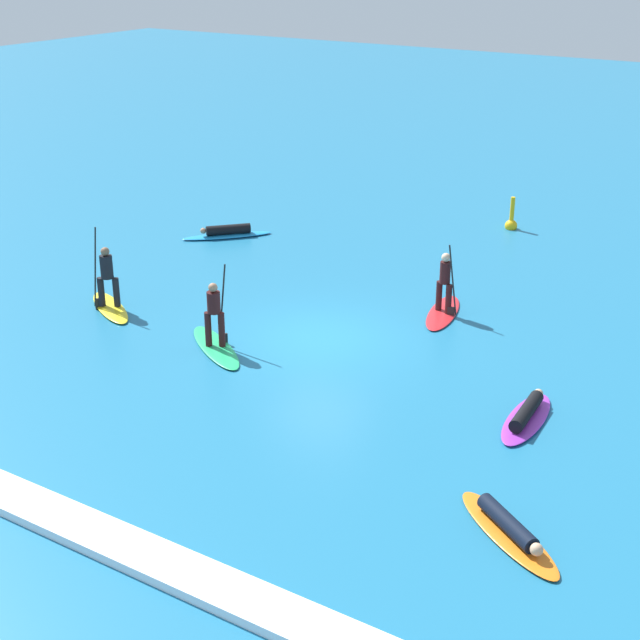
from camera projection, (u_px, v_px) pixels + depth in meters
name	position (u px, v px, depth m)	size (l,w,h in m)	color
ground_plane	(320.00, 338.00, 24.35)	(120.00, 120.00, 0.00)	#1E6B93
surfer_on_yellow_board	(109.00, 293.00, 26.00)	(2.63, 1.94, 2.38)	yellow
surfer_on_blue_board	(227.00, 233.00, 32.25)	(2.56, 2.70, 0.44)	#1E8CD1
surfer_on_orange_board	(509.00, 529.00, 16.35)	(2.74, 2.20, 0.39)	orange
surfer_on_purple_board	(527.00, 415.00, 20.18)	(0.95, 2.65, 0.41)	purple
surfer_on_red_board	(444.00, 299.00, 25.68)	(1.37, 2.80, 2.09)	red
surfer_on_green_board	(215.00, 333.00, 23.55)	(2.86, 2.23, 2.18)	#23B266
marker_buoy	(511.00, 223.00, 33.13)	(0.44, 0.44, 1.27)	yellow
wave_crest	(42.00, 510.00, 16.96)	(14.75, 0.90, 0.18)	white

